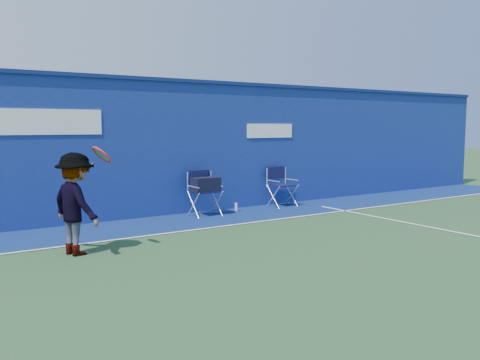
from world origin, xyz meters
TOP-DOWN VIEW (x-y plane):
  - ground at (0.00, 0.00)m, footprint 80.00×80.00m
  - stadium_wall at (-0.00, 5.20)m, footprint 24.00×0.50m
  - out_of_bounds_strip at (0.00, 4.10)m, footprint 24.00×1.80m
  - court_lines at (0.00, 0.60)m, footprint 24.00×12.00m
  - directors_chair_left at (1.42, 4.50)m, footprint 0.60×0.56m
  - directors_chair_right at (3.70, 4.61)m, footprint 0.59×0.53m
  - water_bottle at (2.27, 4.53)m, footprint 0.07×0.07m
  - tennis_player at (-1.98, 2.59)m, footprint 1.00×1.17m

SIDE VIEW (x-z plane):
  - ground at x=0.00m, z-range 0.00..0.00m
  - out_of_bounds_strip at x=0.00m, z-range 0.00..0.01m
  - court_lines at x=0.00m, z-range 0.01..0.01m
  - water_bottle at x=2.27m, z-range 0.00..0.22m
  - directors_chair_right at x=3.70m, z-range -0.18..0.80m
  - directors_chair_left at x=1.42m, z-range -0.08..0.94m
  - tennis_player at x=-1.98m, z-range -0.05..1.66m
  - stadium_wall at x=0.00m, z-range 0.01..3.09m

